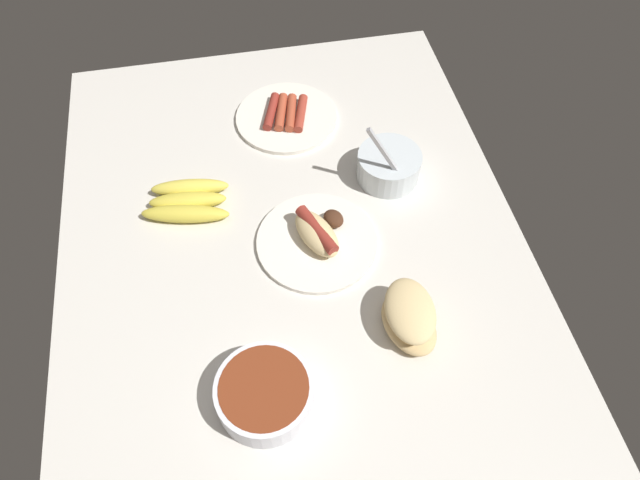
{
  "coord_description": "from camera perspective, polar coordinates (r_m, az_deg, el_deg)",
  "views": [
    {
      "loc": [
        65.03,
        -7.18,
        92.64
      ],
      "look_at": [
        3.15,
        4.94,
        3.0
      ],
      "focal_mm": 32.43,
      "sensor_mm": 36.0,
      "label": 1
    }
  ],
  "objects": [
    {
      "name": "bowl_coleslaw",
      "position": [
        1.22,
        6.81,
        7.38
      ],
      "size": [
        13.29,
        13.29,
        16.03
      ],
      "color": "silver",
      "rests_on": "ground_plane"
    },
    {
      "name": "bread_stack",
      "position": [
        1.02,
        8.82,
        -7.53
      ],
      "size": [
        14.46,
        10.9,
        7.2
      ],
      "color": "#DBB77A",
      "rests_on": "ground_plane"
    },
    {
      "name": "banana_bunch",
      "position": [
        1.2,
        -12.93,
        3.76
      ],
      "size": [
        13.07,
        18.47,
        3.46
      ],
      "color": "#E5D14C",
      "rests_on": "ground_plane"
    },
    {
      "name": "plate_sausages",
      "position": [
        1.35,
        -3.35,
        12.11
      ],
      "size": [
        23.11,
        23.11,
        3.05
      ],
      "color": "white",
      "rests_on": "ground_plane"
    },
    {
      "name": "ground_plane",
      "position": [
        1.15,
        -2.72,
        -0.42
      ],
      "size": [
        120.0,
        90.0,
        3.0
      ],
      "primitive_type": "cube",
      "color": "silver"
    },
    {
      "name": "plate_hotdog_assembled",
      "position": [
        1.12,
        -0.24,
        0.28
      ],
      "size": [
        23.56,
        23.56,
        5.61
      ],
      "color": "white",
      "rests_on": "ground_plane"
    },
    {
      "name": "bowl_chili",
      "position": [
        0.96,
        -5.47,
        -14.8
      ],
      "size": [
        15.99,
        15.99,
        5.54
      ],
      "color": "white",
      "rests_on": "ground_plane"
    }
  ]
}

